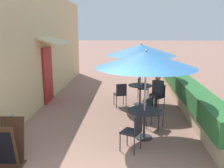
# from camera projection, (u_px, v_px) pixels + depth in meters

# --- Properties ---
(cafe_facade_wall) EXTENTS (0.98, 11.63, 4.20)m
(cafe_facade_wall) POSITION_uv_depth(u_px,v_px,m) (46.00, 47.00, 9.75)
(cafe_facade_wall) COLOR #D6B784
(cafe_facade_wall) RESTS_ON ground_plane
(planter_hedge) EXTENTS (0.60, 10.63, 1.01)m
(planter_hedge) POSITION_uv_depth(u_px,v_px,m) (181.00, 87.00, 9.78)
(planter_hedge) COLOR tan
(planter_hedge) RESTS_ON ground_plane
(patio_table_near) EXTENTS (0.87, 0.87, 0.75)m
(patio_table_near) POSITION_uv_depth(u_px,v_px,m) (144.00, 117.00, 6.36)
(patio_table_near) COLOR #28282D
(patio_table_near) RESTS_ON ground_plane
(patio_umbrella_near) EXTENTS (2.48, 2.48, 2.28)m
(patio_umbrella_near) POSITION_uv_depth(u_px,v_px,m) (146.00, 60.00, 6.04)
(patio_umbrella_near) COLOR #B7B7BC
(patio_umbrella_near) RESTS_ON ground_plane
(cafe_chair_near_left) EXTENTS (0.54, 0.54, 0.87)m
(cafe_chair_near_left) POSITION_uv_depth(u_px,v_px,m) (134.00, 130.00, 5.68)
(cafe_chair_near_left) COLOR #232328
(cafe_chair_near_left) RESTS_ON ground_plane
(cafe_chair_near_right) EXTENTS (0.54, 0.54, 0.87)m
(cafe_chair_near_right) POSITION_uv_depth(u_px,v_px,m) (153.00, 110.00, 7.06)
(cafe_chair_near_right) COLOR #232328
(cafe_chair_near_right) RESTS_ON ground_plane
(patio_table_mid) EXTENTS (0.87, 0.87, 0.75)m
(patio_table_mid) POSITION_uv_depth(u_px,v_px,m) (140.00, 90.00, 9.22)
(patio_table_mid) COLOR #28282D
(patio_table_mid) RESTS_ON ground_plane
(patio_umbrella_mid) EXTENTS (2.48, 2.48, 2.28)m
(patio_umbrella_mid) POSITION_uv_depth(u_px,v_px,m) (141.00, 50.00, 8.90)
(patio_umbrella_mid) COLOR #B7B7BC
(patio_umbrella_mid) RESTS_ON ground_plane
(cafe_chair_mid_left) EXTENTS (0.57, 0.57, 0.87)m
(cafe_chair_mid_left) POSITION_uv_depth(u_px,v_px,m) (159.00, 95.00, 8.74)
(cafe_chair_mid_left) COLOR #232328
(cafe_chair_mid_left) RESTS_ON ground_plane
(seated_patron_mid_left) EXTENTS (0.51, 0.51, 1.25)m
(seated_patron_mid_left) POSITION_uv_depth(u_px,v_px,m) (157.00, 91.00, 8.62)
(seated_patron_mid_left) COLOR #23232D
(seated_patron_mid_left) RESTS_ON ground_plane
(cafe_chair_mid_right) EXTENTS (0.48, 0.48, 0.87)m
(cafe_chair_mid_right) POSITION_uv_depth(u_px,v_px,m) (141.00, 87.00, 9.97)
(cafe_chair_mid_right) COLOR #232328
(cafe_chair_mid_right) RESTS_ON ground_plane
(cafe_chair_mid_back) EXTENTS (0.50, 0.50, 0.87)m
(cafe_chair_mid_back) POSITION_uv_depth(u_px,v_px,m) (121.00, 93.00, 8.97)
(cafe_chair_mid_back) COLOR #232328
(cafe_chair_mid_back) RESTS_ON ground_plane
(coffee_cup_mid) EXTENTS (0.07, 0.07, 0.09)m
(coffee_cup_mid) POSITION_uv_depth(u_px,v_px,m) (144.00, 85.00, 9.02)
(coffee_cup_mid) COLOR #232328
(coffee_cup_mid) RESTS_ON patio_table_mid
(menu_board) EXTENTS (0.54, 0.65, 0.98)m
(menu_board) POSITION_uv_depth(u_px,v_px,m) (8.00, 145.00, 5.02)
(menu_board) COLOR #422819
(menu_board) RESTS_ON ground_plane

